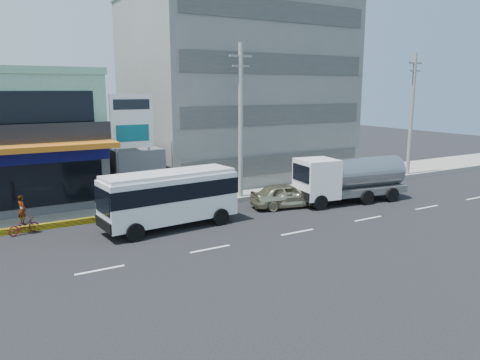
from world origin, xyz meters
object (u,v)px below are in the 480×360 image
object	(u,v)px
satellite_dish	(132,146)
tanker_truck	(347,178)
billboard	(132,128)
motorcycle_rider	(23,221)
utility_pole_far	(411,115)
utility_pole_near	(241,122)
sedan	(286,195)
concrete_building	(235,91)
minibus	(170,195)

from	to	relation	value
satellite_dish	tanker_truck	distance (m)	13.99
billboard	motorcycle_rider	world-z (taller)	billboard
billboard	utility_pole_far	world-z (taller)	utility_pole_far
utility_pole_near	utility_pole_far	world-z (taller)	same
billboard	utility_pole_near	distance (m)	6.75
satellite_dish	sedan	xyz separation A→B (m)	(7.54, -6.53, -2.82)
billboard	tanker_truck	bearing A→B (deg)	-24.82
satellite_dish	billboard	distance (m)	2.31
utility_pole_near	billboard	bearing A→B (deg)	164.52
concrete_building	tanker_truck	world-z (taller)	concrete_building
utility_pole_near	sedan	bearing A→B (deg)	-62.26
concrete_building	utility_pole_far	bearing A→B (deg)	-32.35
utility_pole_near	minibus	xyz separation A→B (m)	(-6.27, -3.31, -3.37)
satellite_dish	billboard	xyz separation A→B (m)	(-0.50, -1.80, 1.35)
billboard	tanker_truck	xyz separation A→B (m)	(12.18, -5.63, -3.35)
concrete_building	billboard	bearing A→B (deg)	-151.08
utility_pole_near	motorcycle_rider	bearing A→B (deg)	-177.37
utility_pole_far	minibus	bearing A→B (deg)	-171.54
sedan	satellite_dish	bearing A→B (deg)	60.28
sedan	concrete_building	bearing A→B (deg)	-2.00
motorcycle_rider	concrete_building	bearing A→B (deg)	25.64
concrete_building	utility_pole_far	distance (m)	14.32
motorcycle_rider	satellite_dish	bearing A→B (deg)	30.67
satellite_dish	motorcycle_rider	bearing A→B (deg)	-149.33
motorcycle_rider	minibus	bearing A→B (deg)	-21.73
billboard	utility_pole_far	distance (m)	22.57
billboard	utility_pole_near	bearing A→B (deg)	-15.48
minibus	motorcycle_rider	bearing A→B (deg)	158.27
satellite_dish	sedan	distance (m)	10.36
minibus	utility_pole_near	bearing A→B (deg)	27.85
tanker_truck	utility_pole_far	bearing A→B (deg)	20.38
utility_pole_far	motorcycle_rider	bearing A→B (deg)	-178.82
billboard	tanker_truck	size ratio (longest dim) A/B	0.90
billboard	utility_pole_near	size ratio (longest dim) A/B	0.69
concrete_building	satellite_dish	size ratio (longest dim) A/B	10.67
billboard	minibus	size ratio (longest dim) A/B	0.95
minibus	tanker_truck	distance (m)	11.97
utility_pole_far	satellite_dish	bearing A→B (deg)	170.71
concrete_building	tanker_truck	distance (m)	12.77
satellite_dish	motorcycle_rider	distance (m)	8.73
concrete_building	utility_pole_near	bearing A→B (deg)	-117.76
billboard	tanker_truck	world-z (taller)	billboard
concrete_building	motorcycle_rider	bearing A→B (deg)	-154.36
minibus	tanker_truck	world-z (taller)	minibus
sedan	motorcycle_rider	bearing A→B (deg)	92.12
billboard	motorcycle_rider	distance (m)	8.20
tanker_truck	minibus	bearing A→B (deg)	177.51
billboard	sedan	world-z (taller)	billboard
concrete_building	utility_pole_far	xyz separation A→B (m)	(12.00, -7.60, -1.85)
sedan	utility_pole_far	bearing A→B (deg)	-67.39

